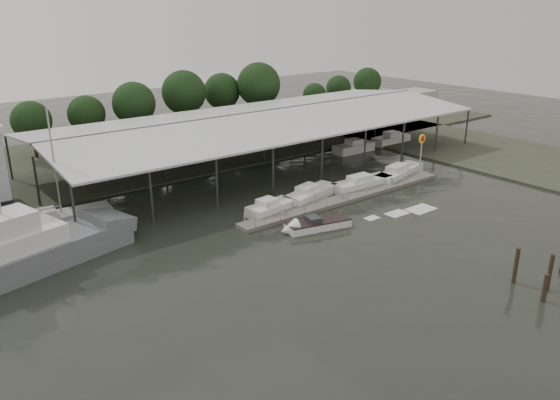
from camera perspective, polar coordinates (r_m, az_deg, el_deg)
ground at (r=43.45m, az=2.30°, el=-7.60°), size 200.00×200.00×0.00m
land_strip_far at (r=78.16m, az=-18.05°, el=4.06°), size 140.00×30.00×0.30m
land_strip_east at (r=82.80m, az=22.06°, el=4.42°), size 20.00×60.00×0.30m
covered_boat_shed at (r=72.45m, az=-1.71°, el=8.75°), size 58.24×24.00×6.96m
floating_dock at (r=59.53m, az=7.12°, el=0.22°), size 28.00×2.00×1.40m
shell_fuel_sign at (r=67.21m, az=14.57°, el=5.32°), size 1.10×0.18×5.55m
distant_commercial_buildings at (r=113.51m, az=10.67°, el=10.24°), size 22.00×8.00×4.00m
grey_trawler at (r=47.46m, az=-25.17°, el=-5.02°), size 18.92×8.57×8.84m
white_sailboat at (r=56.22m, az=-22.48°, el=-1.91°), size 10.41×3.60×11.62m
speedboat_underway at (r=51.37m, az=3.41°, el=-2.66°), size 17.70×5.89×2.00m
moored_cruiser_0 at (r=55.06m, az=-0.98°, el=-0.81°), size 5.53×2.84×1.70m
moored_cruiser_1 at (r=59.21m, az=3.21°, el=0.66°), size 7.61×3.87×1.70m
moored_cruiser_2 at (r=63.35m, az=8.55°, el=1.75°), size 7.98×2.46×1.70m
moored_cruiser_3 at (r=68.20m, az=12.32°, el=2.82°), size 9.05×4.18×1.70m
horizon_tree_line at (r=91.36m, az=-6.30°, el=10.96°), size 68.43×10.81×10.95m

